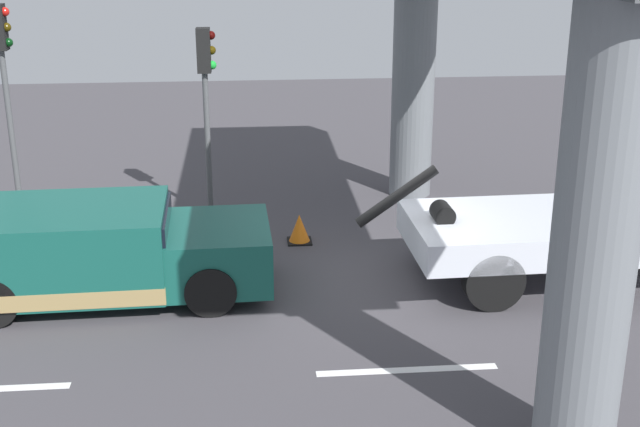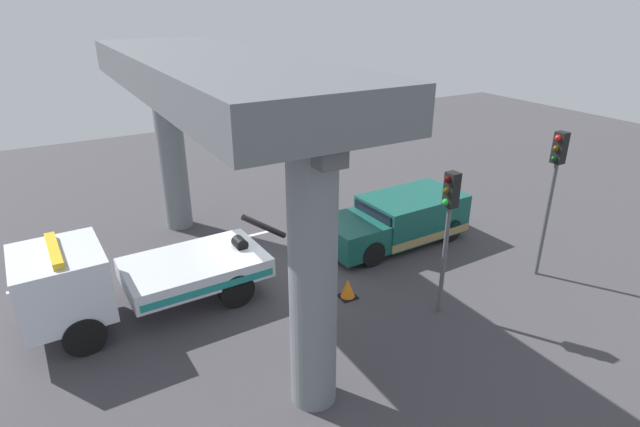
% 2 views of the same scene
% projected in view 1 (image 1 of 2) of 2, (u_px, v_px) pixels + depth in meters
% --- Properties ---
extents(ground_plane, '(60.00, 40.00, 0.10)m').
position_uv_depth(ground_plane, '(376.00, 288.00, 14.80)').
color(ground_plane, '#423F44').
extents(lane_stripe_mid, '(2.60, 0.16, 0.01)m').
position_uv_depth(lane_stripe_mid, '(407.00, 370.00, 11.99)').
color(lane_stripe_mid, silver).
rests_on(lane_stripe_mid, ground).
extents(tow_truck_white, '(7.28, 2.56, 2.46)m').
position_uv_depth(tow_truck_white, '(627.00, 212.00, 14.78)').
color(tow_truck_white, silver).
rests_on(tow_truck_white, ground).
extents(towed_van_green, '(5.25, 2.34, 1.58)m').
position_uv_depth(towed_van_green, '(98.00, 253.00, 14.12)').
color(towed_van_green, '#145147').
rests_on(towed_van_green, ground).
extents(traffic_light_near, '(0.39, 0.32, 4.49)m').
position_uv_depth(traffic_light_near, '(4.00, 67.00, 16.88)').
color(traffic_light_near, '#515456').
rests_on(traffic_light_near, ground).
extents(traffic_light_far, '(0.39, 0.32, 3.99)m').
position_uv_depth(traffic_light_far, '(206.00, 81.00, 17.33)').
color(traffic_light_far, '#515456').
rests_on(traffic_light_far, ground).
extents(traffic_cone_orange, '(0.48, 0.48, 0.57)m').
position_uv_depth(traffic_cone_orange, '(299.00, 229.00, 16.66)').
color(traffic_cone_orange, orange).
rests_on(traffic_cone_orange, ground).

